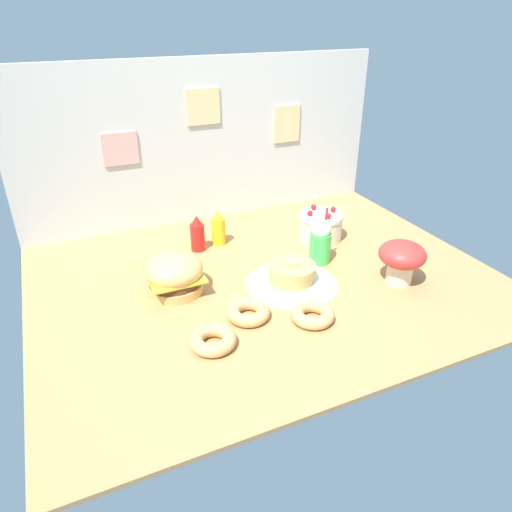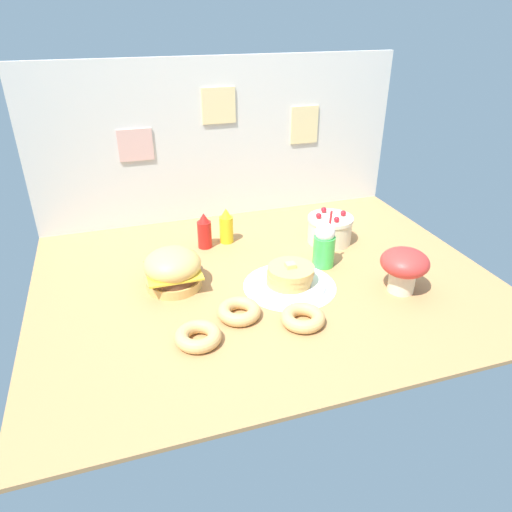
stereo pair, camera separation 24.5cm
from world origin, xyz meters
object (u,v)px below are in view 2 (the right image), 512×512
object	(u,v)px
cream_soda_cup	(324,245)
layer_cake	(330,229)
donut_chocolate	(239,311)
mushroom_stool	(404,266)
pancake_stack	(290,277)
ketchup_bottle	(204,232)
donut_pink_glaze	(198,336)
mustard_bottle	(226,227)
burger	(173,269)
donut_vanilla	(303,318)

from	to	relation	value
cream_soda_cup	layer_cake	bearing A→B (deg)	58.06
donut_chocolate	mushroom_stool	size ratio (longest dim) A/B	0.85
donut_chocolate	mushroom_stool	world-z (taller)	mushroom_stool
pancake_stack	ketchup_bottle	size ratio (longest dim) A/B	1.70
cream_soda_cup	donut_pink_glaze	size ratio (longest dim) A/B	1.61
layer_cake	donut_chocolate	xyz separation A→B (m)	(-0.74, -0.59, -0.05)
ketchup_bottle	mustard_bottle	xyz separation A→B (m)	(0.14, 0.03, 0.00)
burger	donut_chocolate	size ratio (longest dim) A/B	1.43
burger	layer_cake	xyz separation A→B (m)	(0.99, 0.23, -0.02)
mustard_bottle	layer_cake	bearing A→B (deg)	-17.70
mustard_bottle	mushroom_stool	world-z (taller)	mushroom_stool
pancake_stack	donut_chocolate	size ratio (longest dim) A/B	1.83
burger	cream_soda_cup	size ratio (longest dim) A/B	0.88
layer_cake	cream_soda_cup	world-z (taller)	cream_soda_cup
burger	donut_vanilla	bearing A→B (deg)	-44.77
ketchup_bottle	cream_soda_cup	xyz separation A→B (m)	(0.58, -0.42, 0.03)
burger	donut_pink_glaze	world-z (taller)	burger
mustard_bottle	donut_chocolate	world-z (taller)	mustard_bottle
ketchup_bottle	mushroom_stool	size ratio (longest dim) A/B	0.91
ketchup_bottle	mustard_bottle	size ratio (longest dim) A/B	1.00
pancake_stack	ketchup_bottle	world-z (taller)	ketchup_bottle
cream_soda_cup	mustard_bottle	bearing A→B (deg)	134.23
pancake_stack	donut_pink_glaze	distance (m)	0.62
donut_chocolate	mushroom_stool	distance (m)	0.85
mustard_bottle	mushroom_stool	distance (m)	1.07
ketchup_bottle	mustard_bottle	bearing A→B (deg)	11.34
burger	cream_soda_cup	bearing A→B (deg)	-2.21
donut_chocolate	donut_vanilla	bearing A→B (deg)	-27.75
layer_cake	mushroom_stool	bearing A→B (deg)	-80.57
burger	mushroom_stool	xyz separation A→B (m)	(1.09, -0.39, 0.04)
mustard_bottle	donut_vanilla	xyz separation A→B (m)	(0.12, -0.92, -0.07)
mustard_bottle	donut_pink_glaze	xyz separation A→B (m)	(-0.36, -0.91, -0.07)
burger	layer_cake	world-z (taller)	burger
mustard_bottle	mushroom_stool	size ratio (longest dim) A/B	0.91
cream_soda_cup	donut_vanilla	size ratio (longest dim) A/B	1.61
pancake_stack	ketchup_bottle	bearing A→B (deg)	119.44
layer_cake	burger	bearing A→B (deg)	-167.08
ketchup_bottle	mustard_bottle	distance (m)	0.14
donut_pink_glaze	donut_vanilla	bearing A→B (deg)	-1.49
burger	layer_cake	bearing A→B (deg)	12.92
donut_vanilla	pancake_stack	bearing A→B (deg)	79.08
mushroom_stool	donut_vanilla	bearing A→B (deg)	-169.49
burger	mustard_bottle	xyz separation A→B (m)	(0.39, 0.42, 0.00)
layer_cake	donut_pink_glaze	world-z (taller)	layer_cake
donut_pink_glaze	ketchup_bottle	bearing A→B (deg)	75.87
donut_chocolate	layer_cake	bearing A→B (deg)	38.52
pancake_stack	layer_cake	distance (m)	0.58
donut_pink_glaze	donut_vanilla	size ratio (longest dim) A/B	1.00
burger	ketchup_bottle	size ratio (longest dim) A/B	1.33
donut_pink_glaze	mushroom_stool	size ratio (longest dim) A/B	0.85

